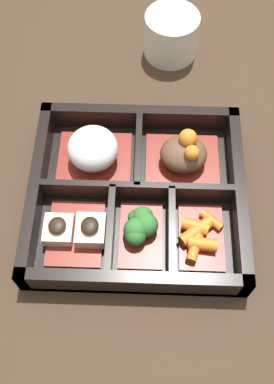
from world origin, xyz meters
TOP-DOWN VIEW (x-y plane):
  - ground_plane at (0.00, 0.00)m, footprint 3.00×3.00m
  - bento_base at (0.00, 0.00)m, footprint 0.27×0.25m
  - bento_rim at (0.00, -0.00)m, footprint 0.27×0.25m
  - bowl_rice at (-0.06, 0.05)m, footprint 0.10×0.09m
  - bowl_stew at (0.06, 0.05)m, footprint 0.10×0.09m
  - bowl_tofu at (-0.07, -0.05)m, footprint 0.07×0.09m
  - bowl_greens at (0.01, -0.05)m, footprint 0.05×0.09m
  - bowl_carrots at (0.08, -0.05)m, footprint 0.06×0.09m
  - tea_cup at (0.04, 0.27)m, footprint 0.08×0.08m

SIDE VIEW (x-z plane):
  - ground_plane at x=0.00m, z-range 0.00..0.00m
  - bento_base at x=0.00m, z-range 0.00..0.01m
  - bowl_carrots at x=0.08m, z-range 0.01..0.03m
  - bowl_tofu at x=-0.07m, z-range 0.01..0.04m
  - bento_rim at x=0.00m, z-range 0.00..0.04m
  - bowl_greens at x=0.01m, z-range 0.01..0.04m
  - bowl_stew at x=0.06m, z-range 0.00..0.06m
  - bowl_rice at x=-0.06m, z-range 0.01..0.06m
  - tea_cup at x=0.04m, z-range 0.00..0.07m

